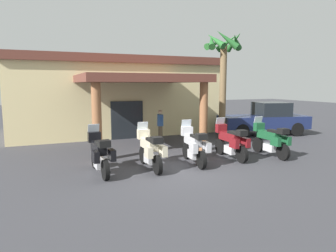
% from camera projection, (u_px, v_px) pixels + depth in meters
% --- Properties ---
extents(ground_plane, '(80.00, 80.00, 0.00)m').
position_uv_depth(ground_plane, '(175.00, 169.00, 10.79)').
color(ground_plane, '#38383D').
extents(motel_building, '(12.58, 11.59, 4.62)m').
position_uv_depth(motel_building, '(114.00, 95.00, 19.38)').
color(motel_building, beige).
rests_on(motel_building, ground_plane).
extents(motorcycle_black, '(0.72, 2.21, 1.61)m').
position_uv_depth(motorcycle_black, '(100.00, 154.00, 10.10)').
color(motorcycle_black, black).
rests_on(motorcycle_black, ground_plane).
extents(motorcycle_cream, '(0.70, 2.21, 1.61)m').
position_uv_depth(motorcycle_cream, '(150.00, 150.00, 10.71)').
color(motorcycle_cream, black).
rests_on(motorcycle_cream, ground_plane).
extents(motorcycle_silver, '(0.75, 2.21, 1.61)m').
position_uv_depth(motorcycle_silver, '(194.00, 146.00, 11.41)').
color(motorcycle_silver, black).
rests_on(motorcycle_silver, ground_plane).
extents(motorcycle_maroon, '(0.71, 2.21, 1.61)m').
position_uv_depth(motorcycle_maroon, '(231.00, 142.00, 12.22)').
color(motorcycle_maroon, black).
rests_on(motorcycle_maroon, ground_plane).
extents(motorcycle_green, '(0.71, 2.21, 1.61)m').
position_uv_depth(motorcycle_green, '(271.00, 140.00, 12.63)').
color(motorcycle_green, black).
rests_on(motorcycle_green, ground_plane).
extents(pedestrian, '(0.32, 0.52, 1.69)m').
position_uv_depth(pedestrian, '(160.00, 123.00, 15.85)').
color(pedestrian, brown).
rests_on(pedestrian, ground_plane).
extents(pickup_truck_navy, '(5.49, 2.98, 1.95)m').
position_uv_depth(pickup_truck_navy, '(265.00, 119.00, 18.03)').
color(pickup_truck_navy, black).
rests_on(pickup_truck_navy, ground_plane).
extents(palm_tree_near_portico, '(2.11, 2.11, 5.86)m').
position_uv_depth(palm_tree_near_portico, '(223.00, 60.00, 16.09)').
color(palm_tree_near_portico, brown).
rests_on(palm_tree_near_portico, ground_plane).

